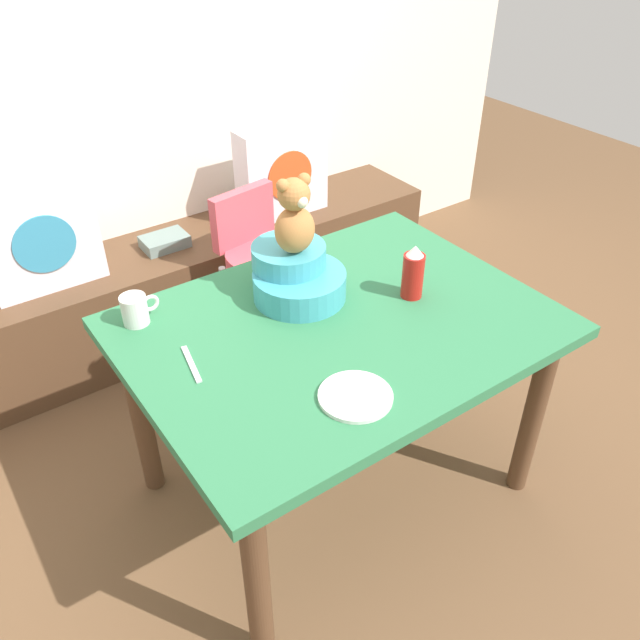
{
  "coord_description": "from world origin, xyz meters",
  "views": [
    {
      "loc": [
        -0.98,
        -1.29,
        1.91
      ],
      "look_at": [
        0.0,
        0.1,
        0.69
      ],
      "focal_mm": 36.63,
      "sensor_mm": 36.0,
      "label": 1
    }
  ],
  "objects_px": {
    "dining_table": "(338,348)",
    "highchair": "(264,258)",
    "pillow_floral_left": "(39,237)",
    "book_stack": "(165,242)",
    "infant_seat_teal": "(296,275)",
    "dinner_plate_near": "(355,396)",
    "coffee_mug": "(136,310)",
    "ketchup_bottle": "(413,273)",
    "teddy_bear": "(295,217)",
    "pillow_floral_right": "(282,171)"
  },
  "relations": [
    {
      "from": "dining_table",
      "to": "highchair",
      "type": "height_order",
      "value": "highchair"
    },
    {
      "from": "dining_table",
      "to": "highchair",
      "type": "distance_m",
      "value": 0.83
    },
    {
      "from": "pillow_floral_left",
      "to": "book_stack",
      "type": "bearing_deg",
      "value": 2.33
    },
    {
      "from": "infant_seat_teal",
      "to": "dinner_plate_near",
      "type": "xyz_separation_m",
      "value": [
        -0.15,
        -0.51,
        -0.07
      ]
    },
    {
      "from": "pillow_floral_left",
      "to": "dinner_plate_near",
      "type": "xyz_separation_m",
      "value": [
        0.41,
        -1.51,
        0.07
      ]
    },
    {
      "from": "dinner_plate_near",
      "to": "coffee_mug",
      "type": "bearing_deg",
      "value": 117.11
    },
    {
      "from": "ketchup_bottle",
      "to": "dinner_plate_near",
      "type": "xyz_separation_m",
      "value": [
        -0.45,
        -0.28,
        -0.08
      ]
    },
    {
      "from": "pillow_floral_left",
      "to": "teddy_bear",
      "type": "distance_m",
      "value": 1.19
    },
    {
      "from": "pillow_floral_left",
      "to": "dining_table",
      "type": "distance_m",
      "value": 1.34
    },
    {
      "from": "book_stack",
      "to": "pillow_floral_right",
      "type": "bearing_deg",
      "value": -1.93
    },
    {
      "from": "infant_seat_teal",
      "to": "book_stack",
      "type": "bearing_deg",
      "value": 92.24
    },
    {
      "from": "coffee_mug",
      "to": "pillow_floral_right",
      "type": "bearing_deg",
      "value": 38.67
    },
    {
      "from": "book_stack",
      "to": "infant_seat_teal",
      "type": "relative_size",
      "value": 0.61
    },
    {
      "from": "infant_seat_teal",
      "to": "ketchup_bottle",
      "type": "distance_m",
      "value": 0.37
    },
    {
      "from": "dining_table",
      "to": "coffee_mug",
      "type": "bearing_deg",
      "value": 144.73
    },
    {
      "from": "book_stack",
      "to": "coffee_mug",
      "type": "distance_m",
      "value": 1.02
    },
    {
      "from": "ketchup_bottle",
      "to": "coffee_mug",
      "type": "xyz_separation_m",
      "value": [
        -0.78,
        0.37,
        -0.04
      ]
    },
    {
      "from": "dining_table",
      "to": "infant_seat_teal",
      "type": "height_order",
      "value": "infant_seat_teal"
    },
    {
      "from": "teddy_bear",
      "to": "pillow_floral_left",
      "type": "bearing_deg",
      "value": 118.94
    },
    {
      "from": "book_stack",
      "to": "highchair",
      "type": "height_order",
      "value": "highchair"
    },
    {
      "from": "book_stack",
      "to": "ketchup_bottle",
      "type": "bearing_deg",
      "value": -74.76
    },
    {
      "from": "dining_table",
      "to": "ketchup_bottle",
      "type": "relative_size",
      "value": 6.9
    },
    {
      "from": "pillow_floral_left",
      "to": "ketchup_bottle",
      "type": "distance_m",
      "value": 1.5
    },
    {
      "from": "pillow_floral_right",
      "to": "teddy_bear",
      "type": "xyz_separation_m",
      "value": [
        -0.58,
        -1.0,
        0.34
      ]
    },
    {
      "from": "highchair",
      "to": "infant_seat_teal",
      "type": "xyz_separation_m",
      "value": [
        -0.22,
        -0.59,
        0.29
      ]
    },
    {
      "from": "highchair",
      "to": "ketchup_bottle",
      "type": "relative_size",
      "value": 4.27
    },
    {
      "from": "book_stack",
      "to": "dinner_plate_near",
      "type": "distance_m",
      "value": 1.55
    },
    {
      "from": "teddy_bear",
      "to": "ketchup_bottle",
      "type": "height_order",
      "value": "teddy_bear"
    },
    {
      "from": "book_stack",
      "to": "infant_seat_teal",
      "type": "xyz_separation_m",
      "value": [
        0.04,
        -1.02,
        0.32
      ]
    },
    {
      "from": "teddy_bear",
      "to": "dinner_plate_near",
      "type": "bearing_deg",
      "value": -106.4
    },
    {
      "from": "pillow_floral_left",
      "to": "coffee_mug",
      "type": "xyz_separation_m",
      "value": [
        0.07,
        -0.85,
        0.11
      ]
    },
    {
      "from": "dining_table",
      "to": "dinner_plate_near",
      "type": "distance_m",
      "value": 0.36
    },
    {
      "from": "pillow_floral_left",
      "to": "book_stack",
      "type": "height_order",
      "value": "pillow_floral_left"
    },
    {
      "from": "book_stack",
      "to": "highchair",
      "type": "distance_m",
      "value": 0.51
    },
    {
      "from": "highchair",
      "to": "ketchup_bottle",
      "type": "xyz_separation_m",
      "value": [
        0.08,
        -0.81,
        0.31
      ]
    },
    {
      "from": "dining_table",
      "to": "infant_seat_teal",
      "type": "bearing_deg",
      "value": 95.22
    },
    {
      "from": "pillow_floral_right",
      "to": "book_stack",
      "type": "distance_m",
      "value": 0.65
    },
    {
      "from": "infant_seat_teal",
      "to": "teddy_bear",
      "type": "height_order",
      "value": "teddy_bear"
    },
    {
      "from": "pillow_floral_left",
      "to": "pillow_floral_right",
      "type": "distance_m",
      "value": 1.13
    },
    {
      "from": "dining_table",
      "to": "ketchup_bottle",
      "type": "bearing_deg",
      "value": -3.3
    },
    {
      "from": "dining_table",
      "to": "coffee_mug",
      "type": "relative_size",
      "value": 10.64
    },
    {
      "from": "dining_table",
      "to": "ketchup_bottle",
      "type": "height_order",
      "value": "ketchup_bottle"
    },
    {
      "from": "highchair",
      "to": "teddy_bear",
      "type": "bearing_deg",
      "value": -110.47
    },
    {
      "from": "pillow_floral_right",
      "to": "infant_seat_teal",
      "type": "bearing_deg",
      "value": -120.07
    },
    {
      "from": "coffee_mug",
      "to": "dinner_plate_near",
      "type": "bearing_deg",
      "value": -62.89
    },
    {
      "from": "book_stack",
      "to": "pillow_floral_left",
      "type": "bearing_deg",
      "value": -177.67
    },
    {
      "from": "teddy_bear",
      "to": "infant_seat_teal",
      "type": "bearing_deg",
      "value": 90.0
    },
    {
      "from": "book_stack",
      "to": "dinner_plate_near",
      "type": "height_order",
      "value": "dinner_plate_near"
    },
    {
      "from": "dinner_plate_near",
      "to": "pillow_floral_right",
      "type": "bearing_deg",
      "value": 64.21
    },
    {
      "from": "teddy_bear",
      "to": "ketchup_bottle",
      "type": "xyz_separation_m",
      "value": [
        0.3,
        -0.22,
        -0.19
      ]
    }
  ]
}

